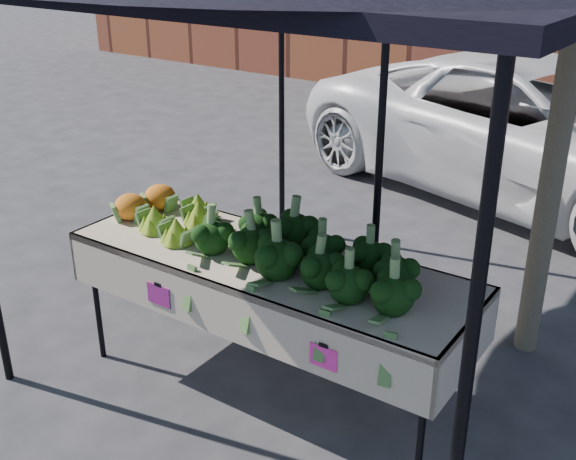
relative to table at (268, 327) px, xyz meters
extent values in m
plane|color=#2D2D2F|center=(0.06, -0.10, -0.45)|extent=(90.00, 90.00, 0.00)
cube|color=beige|center=(0.00, 0.00, 0.00)|extent=(2.42, 0.86, 0.90)
cube|color=#F22D8C|center=(-0.47, -0.40, 0.25)|extent=(0.17, 0.01, 0.12)
cube|color=#FE30A4|center=(0.62, -0.40, 0.25)|extent=(0.17, 0.01, 0.12)
ellipsoid|color=black|center=(0.27, 0.03, 0.59)|extent=(1.39, 0.59, 0.28)
ellipsoid|color=#9EB327|center=(-0.67, 0.04, 0.56)|extent=(0.45, 0.59, 0.22)
ellipsoid|color=orange|center=(-1.04, 0.07, 0.55)|extent=(0.25, 0.45, 0.20)
camera|label=1|loc=(2.14, -2.77, 2.15)|focal=43.21mm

